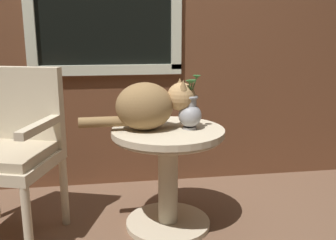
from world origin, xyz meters
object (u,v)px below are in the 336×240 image
(wicker_side_table, at_px, (168,160))
(wicker_chair, at_px, (10,144))
(cat, at_px, (150,105))
(pewter_vase_with_ivy, at_px, (190,112))

(wicker_side_table, bearing_deg, wicker_chair, 176.96)
(wicker_side_table, relative_size, cat, 0.98)
(cat, xyz_separation_m, pewter_vase_with_ivy, (0.22, -0.03, -0.04))
(wicker_side_table, bearing_deg, cat, 175.85)
(pewter_vase_with_ivy, bearing_deg, wicker_side_table, 170.20)
(wicker_chair, xyz_separation_m, pewter_vase_with_ivy, (0.97, -0.07, 0.15))
(wicker_chair, relative_size, pewter_vase_with_ivy, 3.11)
(cat, bearing_deg, wicker_chair, 177.10)
(wicker_chair, distance_m, pewter_vase_with_ivy, 0.98)
(wicker_side_table, height_order, pewter_vase_with_ivy, pewter_vase_with_ivy)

